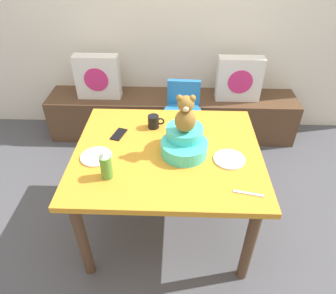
% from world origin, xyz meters
% --- Properties ---
extents(ground_plane, '(8.00, 8.00, 0.00)m').
position_xyz_m(ground_plane, '(0.00, 0.00, 0.00)').
color(ground_plane, '#4C4C51').
extents(back_wall, '(4.40, 0.10, 2.60)m').
position_xyz_m(back_wall, '(0.00, 1.54, 1.30)').
color(back_wall, silver).
rests_on(back_wall, ground_plane).
extents(window_bench, '(2.60, 0.44, 0.46)m').
position_xyz_m(window_bench, '(0.00, 1.27, 0.23)').
color(window_bench, brown).
rests_on(window_bench, ground_plane).
extents(pillow_floral_left, '(0.44, 0.15, 0.44)m').
position_xyz_m(pillow_floral_left, '(-0.75, 1.25, 0.68)').
color(pillow_floral_left, white).
rests_on(pillow_floral_left, window_bench).
extents(pillow_floral_right, '(0.44, 0.15, 0.44)m').
position_xyz_m(pillow_floral_right, '(0.67, 1.25, 0.68)').
color(pillow_floral_right, white).
rests_on(pillow_floral_right, window_bench).
extents(book_stack, '(0.20, 0.14, 0.09)m').
position_xyz_m(book_stack, '(0.09, 1.27, 0.50)').
color(book_stack, '#AB7FC2').
rests_on(book_stack, window_bench).
extents(dining_table, '(1.23, 1.04, 0.74)m').
position_xyz_m(dining_table, '(0.00, 0.00, 0.64)').
color(dining_table, orange).
rests_on(dining_table, ground_plane).
extents(highchair, '(0.34, 0.46, 0.79)m').
position_xyz_m(highchair, '(0.11, 0.83, 0.52)').
color(highchair, '#2672B2').
rests_on(highchair, ground_plane).
extents(infant_seat_teal, '(0.30, 0.33, 0.16)m').
position_xyz_m(infant_seat_teal, '(0.11, -0.01, 0.81)').
color(infant_seat_teal, '#3EC6B9').
rests_on(infant_seat_teal, dining_table).
extents(teddy_bear, '(0.13, 0.12, 0.25)m').
position_xyz_m(teddy_bear, '(0.11, -0.01, 1.02)').
color(teddy_bear, olive).
rests_on(teddy_bear, infant_seat_teal).
extents(ketchup_bottle, '(0.07, 0.07, 0.18)m').
position_xyz_m(ketchup_bottle, '(-0.34, -0.27, 0.83)').
color(ketchup_bottle, '#4C8C33').
rests_on(ketchup_bottle, dining_table).
extents(coffee_mug, '(0.12, 0.08, 0.09)m').
position_xyz_m(coffee_mug, '(-0.11, 0.27, 0.79)').
color(coffee_mug, black).
rests_on(coffee_mug, dining_table).
extents(dinner_plate_near, '(0.20, 0.20, 0.01)m').
position_xyz_m(dinner_plate_near, '(-0.45, -0.09, 0.75)').
color(dinner_plate_near, white).
rests_on(dinner_plate_near, dining_table).
extents(dinner_plate_far, '(0.20, 0.20, 0.01)m').
position_xyz_m(dinner_plate_far, '(0.39, -0.09, 0.75)').
color(dinner_plate_far, white).
rests_on(dinner_plate_far, dining_table).
extents(cell_phone, '(0.11, 0.16, 0.01)m').
position_xyz_m(cell_phone, '(-0.35, 0.17, 0.74)').
color(cell_phone, black).
rests_on(cell_phone, dining_table).
extents(table_fork, '(0.17, 0.05, 0.01)m').
position_xyz_m(table_fork, '(0.46, -0.38, 0.74)').
color(table_fork, silver).
rests_on(table_fork, dining_table).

